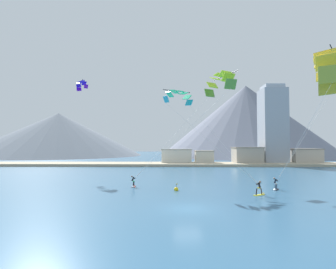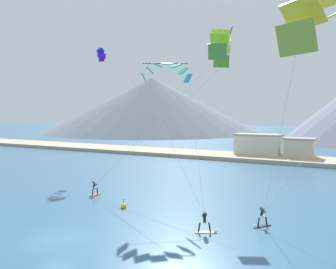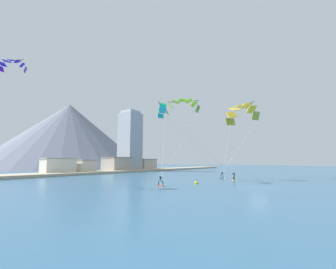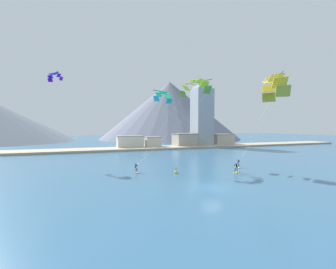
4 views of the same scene
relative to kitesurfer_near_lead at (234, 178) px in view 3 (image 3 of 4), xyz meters
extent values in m
plane|color=#336084|center=(-8.86, -6.53, -0.53)|extent=(400.00, 400.00, 0.00)
cube|color=yellow|center=(-0.19, -0.08, -0.49)|extent=(1.47, 1.09, 0.07)
cylinder|color=black|center=(-0.54, -0.28, -0.09)|extent=(0.27, 0.23, 0.74)
cylinder|color=black|center=(0.15, 0.11, -0.09)|extent=(0.27, 0.23, 0.74)
cube|color=yellow|center=(-0.19, -0.08, 0.31)|extent=(0.36, 0.39, 0.12)
cylinder|color=black|center=(-0.16, -0.14, 0.65)|extent=(0.37, 0.42, 0.63)
cylinder|color=black|center=(-0.31, -0.12, 0.82)|extent=(0.33, 0.50, 0.41)
cylinder|color=black|center=(-0.10, 0.00, 0.82)|extent=(0.33, 0.50, 0.41)
cylinder|color=black|center=(-0.30, 0.10, 0.79)|extent=(0.47, 0.28, 0.03)
sphere|color=#9E7051|center=(-0.11, -0.23, 1.05)|extent=(0.23, 0.23, 0.23)
cone|color=white|center=(0.56, 0.35, -0.43)|extent=(0.44, 0.46, 0.36)
cube|color=black|center=(3.23, 3.62, -0.49)|extent=(1.17, 1.44, 0.07)
cylinder|color=black|center=(3.45, 3.94, -0.11)|extent=(0.22, 0.26, 0.69)
cylinder|color=black|center=(3.01, 3.29, -0.11)|extent=(0.22, 0.26, 0.69)
cube|color=white|center=(3.23, 3.62, 0.27)|extent=(0.37, 0.35, 0.12)
cylinder|color=black|center=(3.17, 3.66, 0.59)|extent=(0.42, 0.38, 0.59)
cylinder|color=black|center=(3.31, 3.70, 0.75)|extent=(0.46, 0.34, 0.38)
cylinder|color=black|center=(3.19, 3.51, 0.75)|extent=(0.46, 0.34, 0.38)
cylinder|color=black|center=(3.40, 3.50, 0.72)|extent=(0.32, 0.45, 0.03)
sphere|color=tan|center=(3.07, 3.73, 0.95)|extent=(0.21, 0.21, 0.21)
cone|color=white|center=(2.75, 2.89, -0.43)|extent=(0.47, 0.45, 0.36)
cube|color=#E54C33|center=(-15.59, 5.71, -0.49)|extent=(0.47, 1.45, 0.07)
cylinder|color=black|center=(-15.60, 6.11, -0.12)|extent=(0.12, 0.23, 0.68)
cylinder|color=black|center=(-15.58, 5.31, -0.12)|extent=(0.12, 0.23, 0.68)
cube|color=#33B266|center=(-15.59, 5.71, 0.25)|extent=(0.29, 0.22, 0.12)
cylinder|color=black|center=(-15.70, 5.71, 0.57)|extent=(0.42, 0.21, 0.58)
cylinder|color=black|center=(-15.60, 5.82, 0.73)|extent=(0.49, 0.09, 0.37)
cylinder|color=black|center=(-15.59, 5.60, 0.73)|extent=(0.49, 0.09, 0.37)
cylinder|color=black|center=(-15.42, 5.71, 0.70)|extent=(0.04, 0.52, 0.03)
sphere|color=brown|center=(-15.86, 5.70, 0.91)|extent=(0.21, 0.21, 0.21)
cone|color=white|center=(-15.57, 4.84, -0.43)|extent=(0.37, 0.31, 0.36)
cube|color=#23AAC6|center=(-11.17, 8.75, 12.24)|extent=(1.08, 1.37, 1.09)
cube|color=#18CC88|center=(-10.62, 9.04, 13.03)|extent=(1.33, 1.53, 0.95)
cube|color=#18CC88|center=(-9.91, 9.53, 13.56)|extent=(1.50, 1.59, 0.69)
cube|color=#18CC88|center=(-9.13, 10.16, 13.74)|extent=(1.58, 1.60, 0.33)
cube|color=#18CC88|center=(-8.41, 10.84, 13.56)|extent=(1.59, 1.53, 0.69)
cube|color=#18CC88|center=(-7.82, 11.48, 13.03)|extent=(1.51, 1.37, 0.95)
cube|color=#23AAC6|center=(-7.46, 11.99, 12.24)|extent=(1.33, 1.15, 1.09)
cylinder|color=black|center=(-9.48, 10.56, 13.84)|extent=(4.36, 2.67, 0.10)
cylinder|color=silver|center=(-5.83, 4.39, 6.28)|extent=(11.09, 8.63, 10.99)
cylinder|color=silver|center=(-3.83, 6.13, 6.28)|extent=(7.11, 12.10, 10.99)
cube|color=#949D2F|center=(10.61, 4.09, 12.86)|extent=(2.21, 1.99, 1.93)
cube|color=yellow|center=(9.98, 3.48, 14.44)|extent=(2.58, 2.53, 1.75)
cube|color=yellow|center=(9.14, 2.32, 15.52)|extent=(2.86, 2.81, 1.23)
cube|color=yellow|center=(8.23, 0.81, 15.91)|extent=(3.00, 2.80, 0.49)
cube|color=yellow|center=(7.42, -0.75, 15.52)|extent=(2.98, 2.56, 1.23)
cube|color=yellow|center=(6.86, -2.08, 14.44)|extent=(2.82, 2.05, 1.75)
cube|color=#949D2F|center=(6.67, -2.92, 12.86)|extent=(2.52, 1.39, 1.93)
cylinder|color=black|center=(9.16, 0.29, 16.07)|extent=(4.96, 6.28, 0.10)
cylinder|color=silver|center=(7.09, 3.83, 6.35)|extent=(7.42, 0.66, 11.27)
cylinder|color=silver|center=(5.06, 0.20, 6.35)|extent=(3.36, 6.65, 11.27)
cube|color=#518D32|center=(-3.93, 13.01, 14.01)|extent=(1.77, 1.32, 1.47)
cube|color=#C0EB26|center=(-3.57, 12.27, 15.18)|extent=(1.92, 1.71, 1.23)
cube|color=#C0EB26|center=(-3.14, 11.15, 15.95)|extent=(2.02, 1.92, 0.82)
cube|color=#C0EB26|center=(-2.69, 9.83, 16.22)|extent=(2.06, 1.92, 0.28)
cube|color=#C0EB26|center=(-2.29, 8.49, 15.95)|extent=(2.03, 1.81, 0.82)
cube|color=#C0EB26|center=(-2.00, 7.33, 15.18)|extent=(1.97, 1.50, 1.23)
cube|color=#518D32|center=(-1.86, 6.52, 14.01)|extent=(1.84, 1.04, 1.47)
cylinder|color=black|center=(-1.97, 10.06, 16.15)|extent=(2.82, 6.38, 0.10)
cylinder|color=silver|center=(-9.74, 9.46, 7.02)|extent=(11.39, 7.52, 12.65)
cylinder|color=silver|center=(-8.64, 6.00, 7.02)|extent=(13.59, 0.60, 12.65)
cube|color=#5812BB|center=(-30.63, 25.83, 17.49)|extent=(1.10, 0.67, 0.93)
cube|color=#1F11D8|center=(-30.55, 25.37, 18.15)|extent=(1.25, 0.93, 0.93)
cube|color=#1F11D8|center=(-30.24, 24.78, 18.60)|extent=(1.29, 1.15, 0.75)
cube|color=#1F11D8|center=(-29.75, 24.15, 18.76)|extent=(1.28, 1.27, 0.45)
cube|color=#1F11D8|center=(-29.18, 23.60, 18.60)|extent=(1.17, 1.30, 0.75)
cube|color=#1F11D8|center=(-28.63, 23.22, 18.15)|extent=(0.98, 1.25, 0.93)
cube|color=#5812BB|center=(-28.19, 23.09, 17.49)|extent=(0.74, 1.09, 0.93)
cylinder|color=black|center=(-29.45, 24.43, 18.91)|extent=(1.45, 3.41, 0.10)
sphere|color=yellow|center=(-9.74, 2.83, -0.37)|extent=(0.56, 0.56, 0.56)
cylinder|color=black|center=(-9.74, 2.83, 0.13)|extent=(0.04, 0.04, 0.44)
cube|color=yellow|center=(-9.65, 2.83, 0.31)|extent=(0.18, 0.01, 0.12)
cube|color=tan|center=(-8.86, 43.36, -0.18)|extent=(180.00, 10.00, 0.70)
cube|color=#B7AD9E|center=(29.42, 48.05, 1.68)|extent=(8.14, 6.05, 4.42)
cube|color=gray|center=(29.42, 48.05, 4.04)|extent=(8.47, 6.29, 0.30)
cube|color=#A89E8E|center=(11.76, 46.36, 1.91)|extent=(7.75, 6.99, 4.87)
cube|color=slate|center=(11.76, 46.36, 4.50)|extent=(8.06, 7.27, 0.30)
cube|color=silver|center=(-8.93, 46.67, 1.62)|extent=(8.64, 4.03, 4.30)
cube|color=#99958B|center=(-8.93, 46.67, 3.92)|extent=(8.98, 4.19, 0.30)
cube|color=beige|center=(-0.91, 45.64, 1.41)|extent=(5.16, 4.00, 3.88)
cube|color=gray|center=(-0.91, 45.64, 3.50)|extent=(5.37, 4.16, 0.30)
cube|color=#999EA8|center=(19.94, 47.82, 10.70)|extent=(7.00, 7.00, 22.45)
cube|color=#A8ADB9|center=(19.94, 47.82, 22.53)|extent=(5.60, 5.60, 1.20)
cone|color=slate|center=(28.57, 106.42, 17.91)|extent=(89.18, 89.18, 36.87)
camera|label=1|loc=(-10.29, -30.77, 5.33)|focal=28.00mm
camera|label=2|loc=(10.74, -25.65, 8.73)|focal=40.00mm
camera|label=3|loc=(-42.81, -14.94, 3.08)|focal=24.00mm
camera|label=4|loc=(-23.56, -30.64, 6.99)|focal=24.00mm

